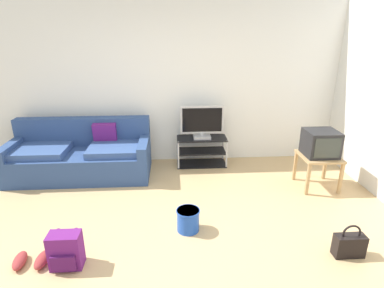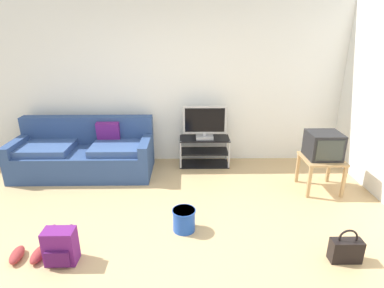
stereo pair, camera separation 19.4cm
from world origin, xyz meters
TOP-DOWN VIEW (x-y plane):
  - ground_plane at (0.00, 0.00)m, footprint 9.00×9.80m
  - wall_back at (0.00, 2.45)m, footprint 9.00×0.10m
  - couch at (-1.21, 1.88)m, footprint 2.11×0.89m
  - tv_stand at (0.70, 2.15)m, footprint 0.82×0.39m
  - flat_tv at (0.70, 2.12)m, footprint 0.70×0.22m
  - side_table at (2.30, 1.24)m, footprint 0.53×0.53m
  - crt_tv at (2.30, 1.25)m, footprint 0.44×0.42m
  - backpack at (-0.82, -0.22)m, footprint 0.30×0.25m
  - handbag at (1.97, -0.25)m, footprint 0.30×0.13m
  - cleaning_bucket at (0.38, 0.29)m, footprint 0.27×0.27m
  - sneakers_pair at (-1.18, -0.17)m, footprint 0.35×0.28m

SIDE VIEW (x-z plane):
  - ground_plane at x=0.00m, z-range -0.02..0.00m
  - sneakers_pair at x=-1.18m, z-range 0.00..0.09m
  - handbag at x=1.97m, z-range -0.05..0.31m
  - cleaning_bucket at x=0.38m, z-range 0.01..0.27m
  - backpack at x=-0.82m, z-range 0.00..0.36m
  - tv_stand at x=0.70m, z-range 0.00..0.48m
  - couch at x=-1.21m, z-range -0.11..0.74m
  - side_table at x=2.30m, z-range 0.17..0.65m
  - crt_tv at x=2.30m, z-range 0.49..0.85m
  - flat_tv at x=0.70m, z-range 0.47..1.02m
  - wall_back at x=0.00m, z-range 0.00..2.70m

